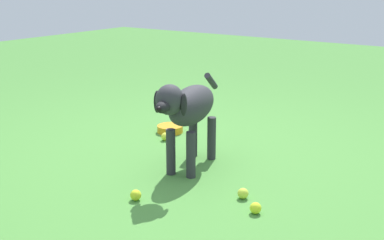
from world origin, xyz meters
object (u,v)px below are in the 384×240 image
object	(u,v)px
tennis_ball_0	(165,137)
tennis_ball_3	(243,193)
dog	(189,108)
tennis_ball_1	(256,208)
tennis_ball_2	(136,195)
water_bowl	(170,129)

from	to	relation	value
tennis_ball_0	tennis_ball_3	world-z (taller)	same
dog	tennis_ball_3	bearing A→B (deg)	57.36
tennis_ball_1	tennis_ball_2	world-z (taller)	same
tennis_ball_1	tennis_ball_2	xyz separation A→B (m)	(0.26, -0.66, 0.00)
tennis_ball_0	tennis_ball_1	xyz separation A→B (m)	(0.73, 1.21, 0.00)
tennis_ball_1	tennis_ball_3	distance (m)	0.20
dog	tennis_ball_1	world-z (taller)	dog
tennis_ball_2	tennis_ball_3	world-z (taller)	same
dog	tennis_ball_2	distance (m)	0.72
tennis_ball_0	tennis_ball_3	size ratio (longest dim) A/B	1.00
tennis_ball_0	tennis_ball_1	size ratio (longest dim) A/B	1.00
tennis_ball_1	dog	bearing A→B (deg)	-115.77
water_bowl	tennis_ball_0	bearing A→B (deg)	27.47
dog	tennis_ball_0	distance (m)	0.76
dog	water_bowl	bearing A→B (deg)	-145.72
tennis_ball_2	tennis_ball_3	distance (m)	0.64
tennis_ball_3	tennis_ball_1	bearing A→B (deg)	49.68
water_bowl	tennis_ball_3	bearing A→B (deg)	55.49
water_bowl	tennis_ball_1	bearing A→B (deg)	54.76
dog	water_bowl	distance (m)	0.94
tennis_ball_0	tennis_ball_2	bearing A→B (deg)	29.02
water_bowl	tennis_ball_2	bearing A→B (deg)	28.76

